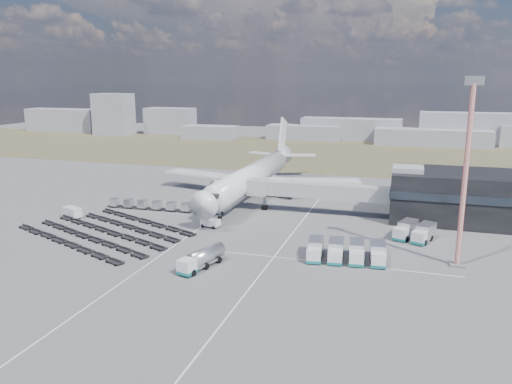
# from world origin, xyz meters

# --- Properties ---
(ground) EXTENTS (420.00, 420.00, 0.00)m
(ground) POSITION_xyz_m (0.00, 0.00, 0.00)
(ground) COLOR #565659
(ground) RESTS_ON ground
(grass_strip) EXTENTS (420.00, 90.00, 0.01)m
(grass_strip) POSITION_xyz_m (0.00, 110.00, 0.01)
(grass_strip) COLOR #4D442E
(grass_strip) RESTS_ON ground
(lane_markings) EXTENTS (47.12, 110.00, 0.01)m
(lane_markings) POSITION_xyz_m (9.77, 3.00, 0.01)
(lane_markings) COLOR silver
(lane_markings) RESTS_ON ground
(terminal) EXTENTS (30.40, 16.40, 11.00)m
(terminal) POSITION_xyz_m (47.77, 23.96, 5.25)
(terminal) COLOR black
(terminal) RESTS_ON ground
(jet_bridge) EXTENTS (30.30, 3.80, 7.05)m
(jet_bridge) POSITION_xyz_m (15.90, 20.42, 5.05)
(jet_bridge) COLOR #939399
(jet_bridge) RESTS_ON ground
(airliner) EXTENTS (51.59, 64.53, 17.62)m
(airliner) POSITION_xyz_m (0.00, 32.38, 5.29)
(airliner) COLOR silver
(airliner) RESTS_ON ground
(skyline) EXTENTS (297.65, 27.46, 21.07)m
(skyline) POSITION_xyz_m (-7.54, 151.88, 6.19)
(skyline) COLOR gray
(skyline) RESTS_ON ground
(fuel_tanker) EXTENTS (4.71, 9.51, 2.98)m
(fuel_tanker) POSITION_xyz_m (6.64, -15.80, 1.49)
(fuel_tanker) COLOR silver
(fuel_tanker) RESTS_ON ground
(pushback_tug) EXTENTS (3.91, 2.61, 1.59)m
(pushback_tug) POSITION_xyz_m (-0.22, 4.60, 0.80)
(pushback_tug) COLOR silver
(pushback_tug) RESTS_ON ground
(utility_van) EXTENTS (4.74, 3.37, 2.31)m
(utility_van) POSITION_xyz_m (-30.18, 2.21, 1.15)
(utility_van) COLOR silver
(utility_van) RESTS_ON ground
(catering_truck) EXTENTS (4.34, 6.11, 2.59)m
(catering_truck) POSITION_xyz_m (11.97, 37.83, 1.33)
(catering_truck) COLOR silver
(catering_truck) RESTS_ON ground
(service_trucks_near) EXTENTS (12.79, 7.91, 2.71)m
(service_trucks_near) POSITION_xyz_m (27.35, -5.97, 1.47)
(service_trucks_near) COLOR silver
(service_trucks_near) RESTS_ON ground
(service_trucks_far) EXTENTS (7.70, 8.37, 2.75)m
(service_trucks_far) POSITION_xyz_m (37.80, 8.29, 1.49)
(service_trucks_far) COLOR silver
(service_trucks_far) RESTS_ON ground
(uld_row) EXTENTS (27.09, 2.78, 1.83)m
(uld_row) POSITION_xyz_m (-14.64, 13.13, 1.09)
(uld_row) COLOR black
(uld_row) RESTS_ON ground
(baggage_dollies) EXTENTS (35.94, 29.41, 0.75)m
(baggage_dollies) POSITION_xyz_m (-17.30, -4.76, 0.37)
(baggage_dollies) COLOR black
(baggage_dollies) RESTS_ON ground
(floodlight_mast) EXTENTS (2.69, 2.22, 28.69)m
(floodlight_mast) POSITION_xyz_m (44.12, -3.38, 14.38)
(floodlight_mast) COLOR red
(floodlight_mast) RESTS_ON ground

